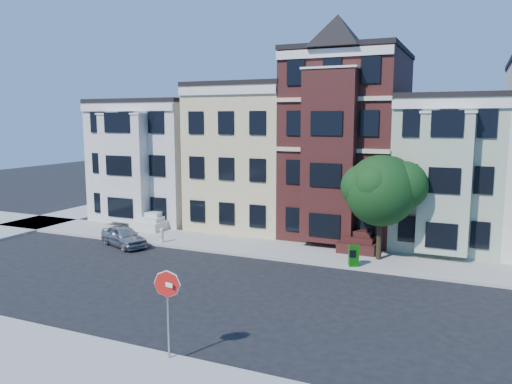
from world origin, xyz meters
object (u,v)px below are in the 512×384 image
at_px(parked_car, 124,236).
at_px(fire_hydrant, 162,237).
at_px(street_tree, 381,195).
at_px(newspaper_box, 354,256).
at_px(stop_sign, 168,309).

relative_size(parked_car, fire_hydrant, 5.15).
bearing_deg(street_tree, newspaper_box, -118.02).
relative_size(street_tree, parked_car, 1.89).
distance_m(street_tree, parked_car, 15.68).
bearing_deg(fire_hydrant, street_tree, 7.16).
xyz_separation_m(parked_car, fire_hydrant, (1.93, 1.29, -0.13)).
bearing_deg(stop_sign, parked_car, 145.36).
xyz_separation_m(street_tree, parked_car, (-15.09, -2.94, -3.08)).
bearing_deg(parked_car, street_tree, -55.58).
bearing_deg(newspaper_box, stop_sign, -126.84).
bearing_deg(stop_sign, street_tree, 85.75).
distance_m(parked_car, stop_sign, 15.93).
distance_m(newspaper_box, stop_sign, 13.04).
distance_m(street_tree, newspaper_box, 3.67).
bearing_deg(street_tree, stop_sign, -105.99).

